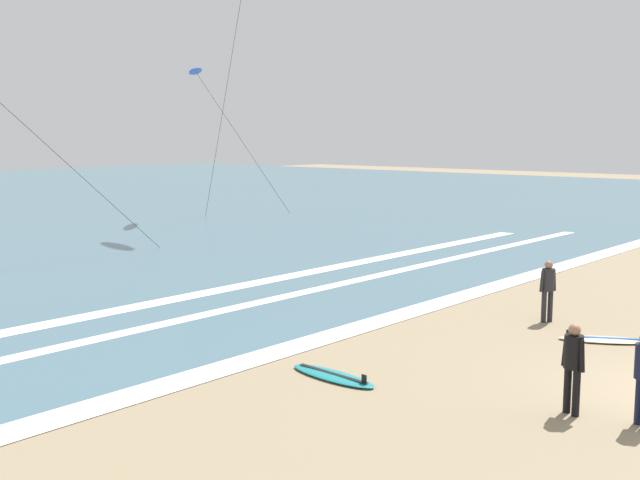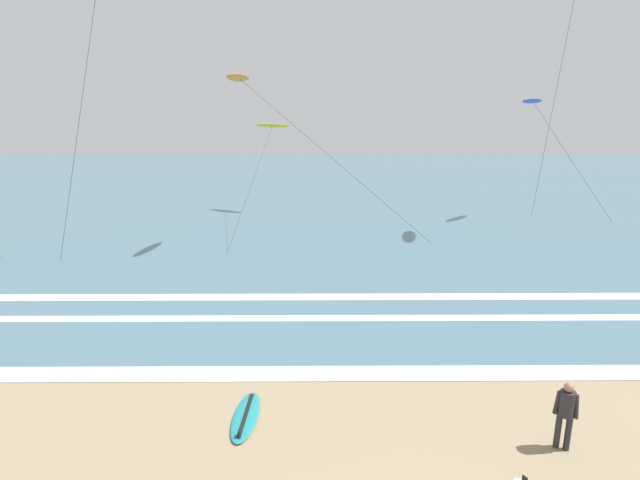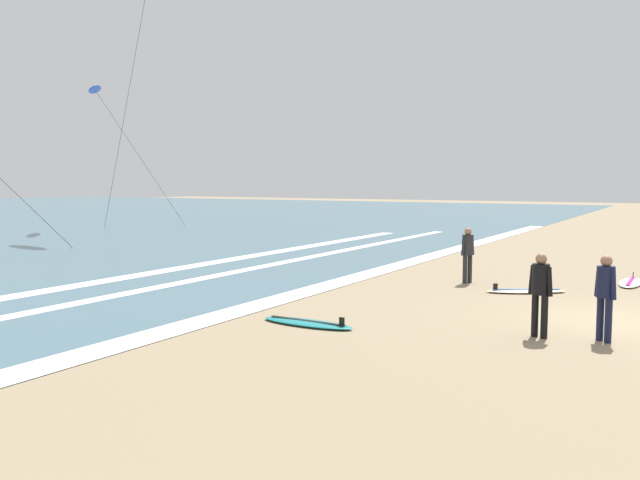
{
  "view_description": "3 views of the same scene",
  "coord_description": "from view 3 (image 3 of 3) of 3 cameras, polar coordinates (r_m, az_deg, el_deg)",
  "views": [
    {
      "loc": [
        -14.5,
        -3.75,
        4.78
      ],
      "look_at": [
        -1.21,
        8.01,
        2.32
      ],
      "focal_mm": 42.75,
      "sensor_mm": 36.0,
      "label": 1
    },
    {
      "loc": [
        -1.68,
        -4.61,
        7.04
      ],
      "look_at": [
        -1.58,
        10.63,
        3.23
      ],
      "focal_mm": 27.05,
      "sensor_mm": 36.0,
      "label": 2
    },
    {
      "loc": [
        -15.04,
        -1.15,
        2.96
      ],
      "look_at": [
        -0.93,
        6.83,
        1.51
      ],
      "focal_mm": 37.58,
      "sensor_mm": 36.0,
      "label": 3
    }
  ],
  "objects": [
    {
      "name": "surfer_left_near",
      "position": [
        19.69,
        12.47,
        -0.84
      ],
      "size": [
        0.49,
        0.32,
        1.6
      ],
      "color": "#232328",
      "rests_on": "ground"
    },
    {
      "name": "surfboard_right_spare",
      "position": [
        18.51,
        17.14,
        -4.17
      ],
      "size": [
        1.6,
        2.11,
        0.25
      ],
      "color": "beige",
      "rests_on": "ground"
    },
    {
      "name": "wave_foam_outer_break",
      "position": [
        20.64,
        -17.82,
        -3.33
      ],
      "size": [
        41.14,
        0.73,
        0.01
      ],
      "primitive_type": "cube",
      "color": "white",
      "rests_on": "ocean_surface"
    },
    {
      "name": "ground_plane",
      "position": [
        15.38,
        24.77,
        -6.46
      ],
      "size": [
        160.0,
        160.0,
        0.0
      ],
      "primitive_type": "plane",
      "color": "#937F60"
    },
    {
      "name": "surfboard_foreground_flat",
      "position": [
        21.08,
        24.92,
        -3.31
      ],
      "size": [
        2.1,
        0.61,
        0.25
      ],
      "color": "silver",
      "rests_on": "ground"
    },
    {
      "name": "wave_foam_mid_break",
      "position": [
        18.88,
        -14.08,
        -4.01
      ],
      "size": [
        46.37,
        0.53,
        0.01
      ],
      "primitive_type": "cube",
      "color": "white",
      "rests_on": "ocean_surface"
    },
    {
      "name": "surfer_mid_group",
      "position": [
        13.31,
        23.13,
        -3.95
      ],
      "size": [
        0.39,
        0.45,
        1.6
      ],
      "color": "#141938",
      "rests_on": "ground"
    },
    {
      "name": "surfer_foreground_main",
      "position": [
        13.24,
        18.26,
        -3.84
      ],
      "size": [
        0.32,
        0.51,
        1.6
      ],
      "color": "black",
      "rests_on": "ground"
    },
    {
      "name": "kite_blue_high_right",
      "position": [
        42.69,
        -18.59,
        12.0
      ],
      "size": [
        7.2,
        3.12,
        8.52
      ],
      "color": "blue",
      "rests_on": "ground"
    },
    {
      "name": "surfboard_near_water",
      "position": [
        13.81,
        -1.09,
        -7.06
      ],
      "size": [
        0.69,
        2.12,
        0.25
      ],
      "color": "teal",
      "rests_on": "ground"
    },
    {
      "name": "wave_foam_shoreline",
      "position": [
        18.97,
        0.97,
        -3.82
      ],
      "size": [
        55.38,
        0.85,
        0.01
      ],
      "primitive_type": "cube",
      "color": "white",
      "rests_on": "ocean_surface"
    }
  ]
}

